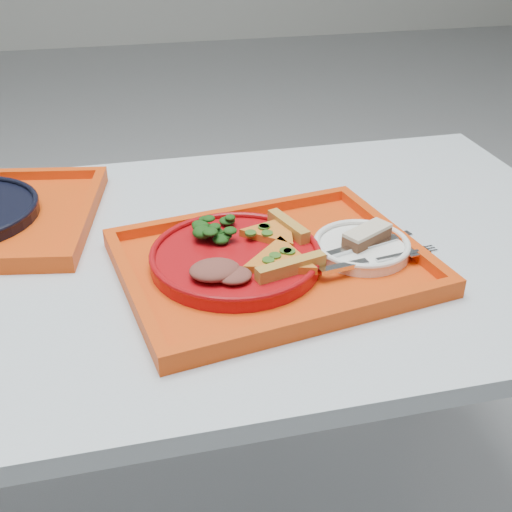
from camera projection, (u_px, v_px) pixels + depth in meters
name	position (u px, v px, depth m)	size (l,w,h in m)	color
table	(134.00, 295.00, 1.06)	(1.60, 0.80, 0.75)	#B2BCC7
tray_main	(272.00, 267.00, 0.99)	(0.45, 0.35, 0.01)	#D33D0B
dinner_plate	(236.00, 259.00, 0.98)	(0.26, 0.26, 0.02)	#9A0A0F
side_plate	(361.00, 249.00, 1.01)	(0.15, 0.15, 0.01)	white
pizza_slice_a	(280.00, 257.00, 0.94)	(0.12, 0.11, 0.02)	orange
pizza_slice_b	(274.00, 230.00, 1.02)	(0.11, 0.10, 0.02)	orange
salad_heap	(217.00, 224.00, 1.02)	(0.08, 0.07, 0.04)	black
meat_portion	(215.00, 270.00, 0.91)	(0.07, 0.06, 0.02)	brown
dessert_bar	(367.00, 235.00, 1.01)	(0.09, 0.07, 0.02)	#512B1B
knife	(363.00, 245.00, 1.00)	(0.18, 0.02, 0.01)	silver
fork	(375.00, 260.00, 0.96)	(0.18, 0.02, 0.01)	silver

